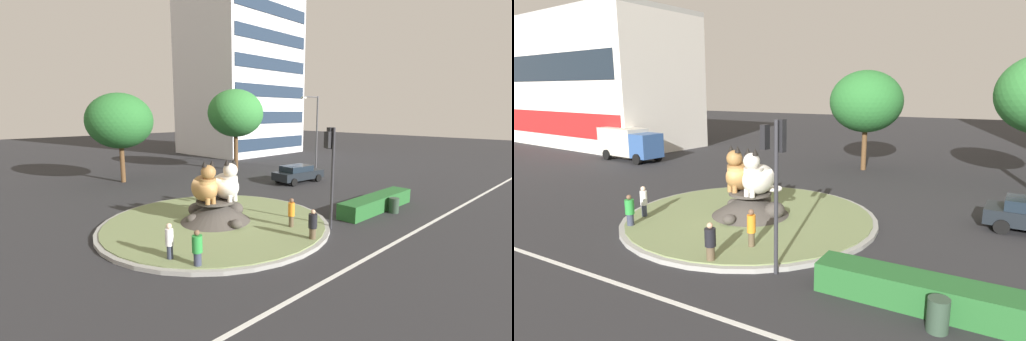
# 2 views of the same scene
# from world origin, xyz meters

# --- Properties ---
(ground_plane) EXTENTS (160.00, 160.00, 0.00)m
(ground_plane) POSITION_xyz_m (0.00, 0.00, 0.00)
(ground_plane) COLOR #28282B
(lane_centreline) EXTENTS (112.00, 0.20, 0.01)m
(lane_centreline) POSITION_xyz_m (0.00, -7.70, 0.00)
(lane_centreline) COLOR silver
(lane_centreline) RESTS_ON ground
(roundabout_island) EXTENTS (11.88, 11.88, 1.35)m
(roundabout_island) POSITION_xyz_m (0.01, 0.01, 0.35)
(roundabout_island) COLOR gray
(roundabout_island) RESTS_ON ground
(cat_statue_tabby) EXTENTS (1.70, 2.28, 2.19)m
(cat_statue_tabby) POSITION_xyz_m (-0.57, 0.07, 2.15)
(cat_statue_tabby) COLOR #9E703D
(cat_statue_tabby) RESTS_ON roundabout_island
(cat_statue_white) EXTENTS (1.50, 2.15, 2.20)m
(cat_statue_white) POSITION_xyz_m (0.56, -0.25, 2.15)
(cat_statue_white) COLOR silver
(cat_statue_white) RESTS_ON roundabout_island
(traffic_light_mast) EXTENTS (0.76, 0.49, 5.17)m
(traffic_light_mast) POSITION_xyz_m (3.83, -4.45, 3.78)
(traffic_light_mast) COLOR #2D2D33
(traffic_light_mast) RESTS_ON ground
(office_tower) EXTENTS (15.04, 13.47, 27.90)m
(office_tower) POSITION_xyz_m (23.19, 25.21, 13.95)
(office_tower) COLOR silver
(office_tower) RESTS_ON ground
(clipped_hedge_strip) EXTENTS (6.75, 1.20, 0.90)m
(clipped_hedge_strip) POSITION_xyz_m (8.86, -4.41, 0.45)
(clipped_hedge_strip) COLOR #235B28
(clipped_hedge_strip) RESTS_ON ground
(broadleaf_tree_behind_island) EXTENTS (5.41, 5.41, 7.51)m
(broadleaf_tree_behind_island) POSITION_xyz_m (1.04, 14.62, 5.20)
(broadleaf_tree_behind_island) COLOR brown
(broadleaf_tree_behind_island) RESTS_ON ground
(second_tree_near_tower) EXTENTS (5.63, 5.63, 8.22)m
(second_tree_near_tower) POSITION_xyz_m (12.19, 12.98, 5.81)
(second_tree_near_tower) COLOR brown
(second_tree_near_tower) RESTS_ON ground
(streetlight_arm) EXTENTS (2.49, 0.24, 7.49)m
(streetlight_arm) POSITION_xyz_m (17.55, 7.00, 4.37)
(streetlight_arm) COLOR #4C4C51
(streetlight_arm) RESTS_ON ground
(pedestrian_white_shirt) EXTENTS (0.32, 0.32, 1.67)m
(pedestrian_white_shirt) POSITION_xyz_m (-4.20, -2.69, 0.89)
(pedestrian_white_shirt) COLOR #33384C
(pedestrian_white_shirt) RESTS_ON ground
(pedestrian_black_shirt) EXTENTS (0.40, 0.40, 1.60)m
(pedestrian_black_shirt) POSITION_xyz_m (1.62, -5.15, 0.83)
(pedestrian_black_shirt) COLOR brown
(pedestrian_black_shirt) RESTS_ON ground
(pedestrian_green_shirt) EXTENTS (0.39, 0.39, 1.61)m
(pedestrian_green_shirt) POSITION_xyz_m (-3.74, -3.93, 0.83)
(pedestrian_green_shirt) COLOR #33384C
(pedestrian_green_shirt) RESTS_ON ground
(pedestrian_orange_shirt) EXTENTS (0.33, 0.33, 1.69)m
(pedestrian_orange_shirt) POSITION_xyz_m (2.19, -3.38, 0.90)
(pedestrian_orange_shirt) COLOR brown
(pedestrian_orange_shirt) RESTS_ON ground
(sedan_on_far_lane) EXTENTS (4.60, 2.34, 1.46)m
(sedan_on_far_lane) POSITION_xyz_m (11.93, 4.43, 0.78)
(sedan_on_far_lane) COLOR black
(sedan_on_far_lane) RESTS_ON ground
(litter_bin) EXTENTS (0.56, 0.56, 0.90)m
(litter_bin) POSITION_xyz_m (9.08, -5.41, 0.45)
(litter_bin) COLOR #2D4233
(litter_bin) RESTS_ON ground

